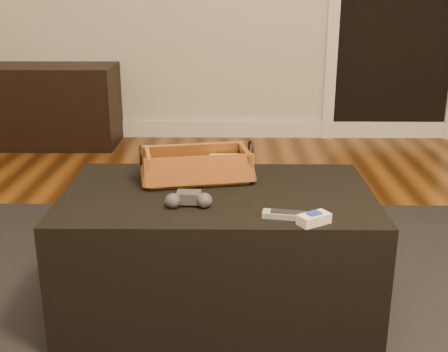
{
  "coord_description": "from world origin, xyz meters",
  "views": [
    {
      "loc": [
        0.13,
        -1.33,
        1.06
      ],
      "look_at": [
        0.12,
        0.35,
        0.49
      ],
      "focal_mm": 45.0,
      "sensor_mm": 36.0,
      "label": 1
    }
  ],
  "objects_px": {
    "media_cabinet": "(15,106)",
    "cream_gadget": "(314,219)",
    "tv_remote": "(192,175)",
    "wicker_basket": "(197,167)",
    "ottoman": "(218,250)",
    "silver_remote": "(293,215)",
    "game_controller": "(189,199)"
  },
  "relations": [
    {
      "from": "media_cabinet",
      "to": "silver_remote",
      "type": "bearing_deg",
      "value": -54.43
    },
    {
      "from": "ottoman",
      "to": "media_cabinet",
      "type": "bearing_deg",
      "value": 124.42
    },
    {
      "from": "ottoman",
      "to": "wicker_basket",
      "type": "bearing_deg",
      "value": 122.29
    },
    {
      "from": "wicker_basket",
      "to": "cream_gadget",
      "type": "xyz_separation_m",
      "value": [
        0.35,
        -0.37,
        -0.03
      ]
    },
    {
      "from": "ottoman",
      "to": "tv_remote",
      "type": "distance_m",
      "value": 0.27
    },
    {
      "from": "wicker_basket",
      "to": "cream_gadget",
      "type": "relative_size",
      "value": 3.99
    },
    {
      "from": "game_controller",
      "to": "wicker_basket",
      "type": "bearing_deg",
      "value": 87.51
    },
    {
      "from": "game_controller",
      "to": "silver_remote",
      "type": "height_order",
      "value": "game_controller"
    },
    {
      "from": "tv_remote",
      "to": "wicker_basket",
      "type": "xyz_separation_m",
      "value": [
        0.02,
        0.02,
        0.02
      ]
    },
    {
      "from": "tv_remote",
      "to": "cream_gadget",
      "type": "xyz_separation_m",
      "value": [
        0.36,
        -0.36,
        -0.01
      ]
    },
    {
      "from": "game_controller",
      "to": "media_cabinet",
      "type": "bearing_deg",
      "value": 121.31
    },
    {
      "from": "ottoman",
      "to": "cream_gadget",
      "type": "xyz_separation_m",
      "value": [
        0.27,
        -0.26,
        0.23
      ]
    },
    {
      "from": "tv_remote",
      "to": "wicker_basket",
      "type": "bearing_deg",
      "value": 30.87
    },
    {
      "from": "media_cabinet",
      "to": "tv_remote",
      "type": "xyz_separation_m",
      "value": [
        1.37,
        -2.04,
        0.18
      ]
    },
    {
      "from": "wicker_basket",
      "to": "cream_gadget",
      "type": "distance_m",
      "value": 0.51
    },
    {
      "from": "ottoman",
      "to": "tv_remote",
      "type": "relative_size",
      "value": 5.02
    },
    {
      "from": "tv_remote",
      "to": "game_controller",
      "type": "bearing_deg",
      "value": -105.48
    },
    {
      "from": "ottoman",
      "to": "silver_remote",
      "type": "height_order",
      "value": "silver_remote"
    },
    {
      "from": "tv_remote",
      "to": "silver_remote",
      "type": "xyz_separation_m",
      "value": [
        0.31,
        -0.32,
        -0.01
      ]
    },
    {
      "from": "game_controller",
      "to": "cream_gadget",
      "type": "xyz_separation_m",
      "value": [
        0.36,
        -0.13,
        -0.01
      ]
    },
    {
      "from": "silver_remote",
      "to": "cream_gadget",
      "type": "distance_m",
      "value": 0.07
    },
    {
      "from": "game_controller",
      "to": "cream_gadget",
      "type": "distance_m",
      "value": 0.38
    },
    {
      "from": "cream_gadget",
      "to": "ottoman",
      "type": "bearing_deg",
      "value": 136.79
    },
    {
      "from": "media_cabinet",
      "to": "cream_gadget",
      "type": "bearing_deg",
      "value": -54.02
    },
    {
      "from": "silver_remote",
      "to": "cream_gadget",
      "type": "height_order",
      "value": "cream_gadget"
    },
    {
      "from": "tv_remote",
      "to": "media_cabinet",
      "type": "bearing_deg",
      "value": 107.23
    },
    {
      "from": "tv_remote",
      "to": "wicker_basket",
      "type": "relative_size",
      "value": 0.49
    },
    {
      "from": "wicker_basket",
      "to": "game_controller",
      "type": "bearing_deg",
      "value": -92.49
    },
    {
      "from": "ottoman",
      "to": "tv_remote",
      "type": "height_order",
      "value": "tv_remote"
    },
    {
      "from": "ottoman",
      "to": "silver_remote",
      "type": "bearing_deg",
      "value": -44.84
    },
    {
      "from": "ottoman",
      "to": "tv_remote",
      "type": "xyz_separation_m",
      "value": [
        -0.09,
        0.1,
        0.23
      ]
    },
    {
      "from": "media_cabinet",
      "to": "cream_gadget",
      "type": "distance_m",
      "value": 2.96
    }
  ]
}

